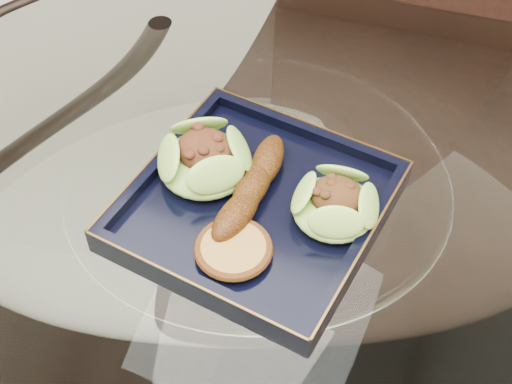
% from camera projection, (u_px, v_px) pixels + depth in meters
% --- Properties ---
extents(dining_table, '(1.13, 1.13, 0.77)m').
position_uv_depth(dining_table, '(257.00, 288.00, 0.95)').
color(dining_table, white).
rests_on(dining_table, ground).
extents(dining_chair, '(0.49, 0.49, 1.03)m').
position_uv_depth(dining_chair, '(379.00, 138.00, 1.17)').
color(dining_chair, black).
rests_on(dining_chair, ground).
extents(navy_plate, '(0.30, 0.30, 0.02)m').
position_uv_depth(navy_plate, '(256.00, 209.00, 0.81)').
color(navy_plate, black).
rests_on(navy_plate, dining_table).
extents(lettuce_wrap_left, '(0.13, 0.13, 0.04)m').
position_uv_depth(lettuce_wrap_left, '(205.00, 161.00, 0.82)').
color(lettuce_wrap_left, '#59952B').
rests_on(lettuce_wrap_left, navy_plate).
extents(lettuce_wrap_right, '(0.11, 0.11, 0.03)m').
position_uv_depth(lettuce_wrap_right, '(335.00, 206.00, 0.78)').
color(lettuce_wrap_right, '#6DAE32').
rests_on(lettuce_wrap_right, navy_plate).
extents(roasted_plantain, '(0.03, 0.16, 0.03)m').
position_uv_depth(roasted_plantain, '(252.00, 187.00, 0.80)').
color(roasted_plantain, '#5D2D09').
rests_on(roasted_plantain, navy_plate).
extents(crumb_patty, '(0.09, 0.09, 0.01)m').
position_uv_depth(crumb_patty, '(234.00, 250.00, 0.75)').
color(crumb_patty, '#BE8B3F').
rests_on(crumb_patty, navy_plate).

